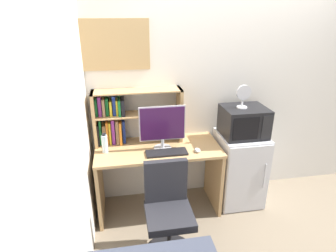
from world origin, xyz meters
TOP-DOWN VIEW (x-y plane):
  - wall_back at (0.40, 0.02)m, footprint 6.40×0.04m
  - wall_left at (-1.62, -1.60)m, footprint 0.04×4.40m
  - desk at (-0.90, -0.30)m, footprint 1.30×0.61m
  - hutch_bookshelf at (-1.23, -0.10)m, footprint 0.93×0.22m
  - monitor at (-0.86, -0.34)m, footprint 0.47×0.18m
  - keyboard at (-0.83, -0.45)m, footprint 0.42×0.16m
  - computer_mouse at (-0.52, -0.47)m, footprint 0.06×0.08m
  - water_bottle at (-1.44, -0.31)m, footprint 0.06×0.06m
  - mini_fridge at (0.04, -0.29)m, footprint 0.50×0.54m
  - microwave at (0.04, -0.29)m, footprint 0.46×0.40m
  - desk_fan at (-0.00, -0.29)m, footprint 0.16×0.11m
  - desk_chair at (-0.90, -0.95)m, footprint 0.46×0.46m
  - wall_corkboard at (-1.29, -0.01)m, footprint 0.71×0.02m

SIDE VIEW (x-z plane):
  - desk_chair at x=-0.90m, z-range -0.05..0.85m
  - mini_fridge at x=0.04m, z-range 0.00..0.84m
  - desk at x=-0.90m, z-range 0.15..0.93m
  - keyboard at x=-0.83m, z-range 0.77..0.79m
  - computer_mouse at x=-0.52m, z-range 0.77..0.81m
  - water_bottle at x=-1.44m, z-range 0.77..0.97m
  - microwave at x=0.04m, z-range 0.84..1.15m
  - monitor at x=-0.86m, z-range 0.80..1.26m
  - hutch_bookshelf at x=-1.23m, z-range 0.78..1.36m
  - desk_fan at x=0.00m, z-range 1.17..1.42m
  - wall_back at x=0.40m, z-range 0.00..2.60m
  - wall_left at x=-1.62m, z-range 0.00..2.60m
  - wall_corkboard at x=-1.29m, z-range 1.54..2.04m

